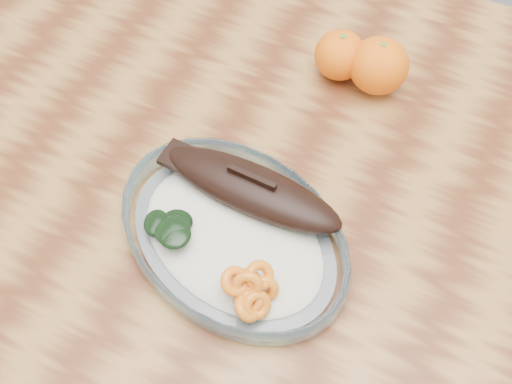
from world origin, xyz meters
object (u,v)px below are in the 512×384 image
at_px(plated_meal, 234,232).
at_px(orange_right, 340,55).
at_px(orange_left, 379,66).
at_px(dining_table, 294,208).

distance_m(plated_meal, orange_right, 0.29).
xyz_separation_m(orange_left, orange_right, (-0.05, 0.00, -0.00)).
height_order(plated_meal, orange_left, orange_left).
xyz_separation_m(plated_meal, orange_left, (0.07, 0.29, 0.02)).
relative_size(plated_meal, orange_right, 9.63).
bearing_deg(plated_meal, dining_table, 97.31).
height_order(plated_meal, orange_right, plated_meal).
bearing_deg(orange_right, plated_meal, -92.39).
bearing_deg(orange_left, plated_meal, -102.65).
bearing_deg(orange_left, dining_table, -103.92).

